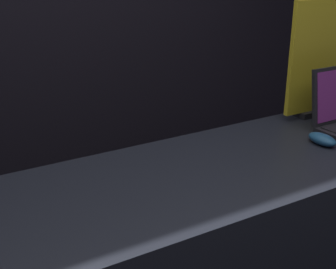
{
  "coord_description": "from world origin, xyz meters",
  "views": [
    {
      "loc": [
        -0.65,
        -0.81,
        1.61
      ],
      "look_at": [
        0.01,
        0.3,
        1.11
      ],
      "focal_mm": 50.0,
      "sensor_mm": 36.0,
      "label": 1
    }
  ],
  "objects": [
    {
      "name": "mouse_back",
      "position": [
        0.64,
        0.26,
        0.98
      ],
      "size": [
        0.06,
        0.12,
        0.04
      ],
      "color": "navy",
      "rests_on": "display_counter"
    },
    {
      "name": "promo_stand_back",
      "position": [
        0.88,
        0.52,
        1.19
      ],
      "size": [
        0.34,
        0.07,
        0.48
      ],
      "color": "black",
      "rests_on": "display_counter"
    }
  ]
}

